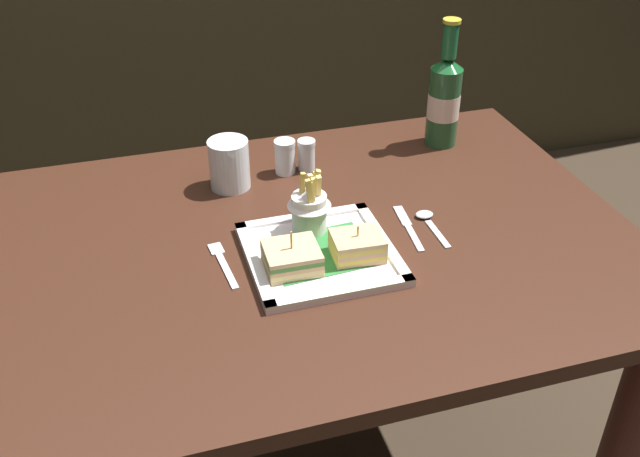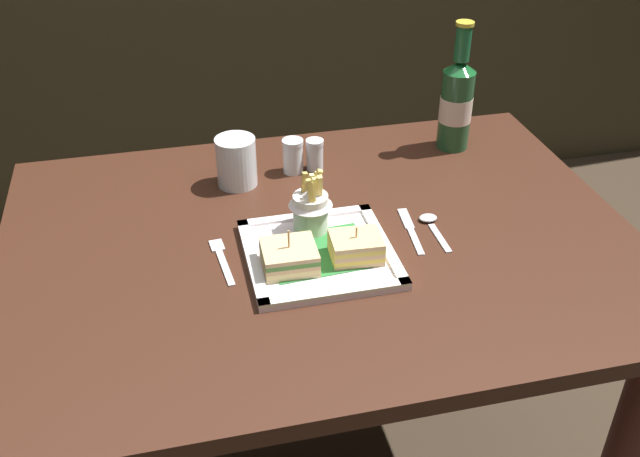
{
  "view_description": "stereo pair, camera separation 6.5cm",
  "coord_description": "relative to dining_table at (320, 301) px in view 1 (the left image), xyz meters",
  "views": [
    {
      "loc": [
        -0.32,
        -1.07,
        1.49
      ],
      "look_at": [
        -0.01,
        -0.03,
        0.78
      ],
      "focal_mm": 40.5,
      "sensor_mm": 36.0,
      "label": 1
    },
    {
      "loc": [
        -0.26,
        -1.09,
        1.49
      ],
      "look_at": [
        -0.01,
        -0.03,
        0.78
      ],
      "focal_mm": 40.5,
      "sensor_mm": 36.0,
      "label": 2
    }
  ],
  "objects": [
    {
      "name": "pepper_shaker",
      "position": [
        0.05,
        0.26,
        0.18
      ],
      "size": [
        0.04,
        0.04,
        0.07
      ],
      "color": "silver",
      "rests_on": "dining_table"
    },
    {
      "name": "sandwich_half_right",
      "position": [
        0.04,
        -0.09,
        0.19
      ],
      "size": [
        0.09,
        0.08,
        0.06
      ],
      "color": "tan",
      "rests_on": "square_plate"
    },
    {
      "name": "water_glass",
      "position": [
        -0.12,
        0.23,
        0.2
      ],
      "size": [
        0.08,
        0.08,
        0.1
      ],
      "color": "silver",
      "rests_on": "dining_table"
    },
    {
      "name": "knife",
      "position": [
        0.17,
        -0.01,
        0.16
      ],
      "size": [
        0.03,
        0.16,
        0.0
      ],
      "color": "silver",
      "rests_on": "dining_table"
    },
    {
      "name": "beer_bottle",
      "position": [
        0.38,
        0.29,
        0.26
      ],
      "size": [
        0.07,
        0.07,
        0.29
      ],
      "color": "#234F2B",
      "rests_on": "dining_table"
    },
    {
      "name": "square_plate",
      "position": [
        -0.02,
        -0.06,
        0.16
      ],
      "size": [
        0.26,
        0.26,
        0.02
      ],
      "color": "white",
      "rests_on": "dining_table"
    },
    {
      "name": "salt_shaker",
      "position": [
        0.0,
        0.26,
        0.19
      ],
      "size": [
        0.05,
        0.05,
        0.08
      ],
      "color": "silver",
      "rests_on": "dining_table"
    },
    {
      "name": "sandwich_half_left",
      "position": [
        -0.08,
        -0.09,
        0.19
      ],
      "size": [
        0.1,
        0.09,
        0.08
      ],
      "color": "tan",
      "rests_on": "square_plate"
    },
    {
      "name": "dining_table",
      "position": [
        0.0,
        0.0,
        0.0
      ],
      "size": [
        1.18,
        0.86,
        0.74
      ],
      "color": "#3B1F14",
      "rests_on": "ground_plane"
    },
    {
      "name": "fork",
      "position": [
        -0.19,
        -0.03,
        0.16
      ],
      "size": [
        0.03,
        0.14,
        0.0
      ],
      "color": "silver",
      "rests_on": "dining_table"
    },
    {
      "name": "spoon",
      "position": [
        0.21,
        -0.01,
        0.16
      ],
      "size": [
        0.04,
        0.13,
        0.01
      ],
      "color": "silver",
      "rests_on": "dining_table"
    },
    {
      "name": "fries_cup",
      "position": [
        -0.02,
        0.01,
        0.22
      ],
      "size": [
        0.08,
        0.08,
        0.12
      ],
      "color": "silver",
      "rests_on": "square_plate"
    }
  ]
}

